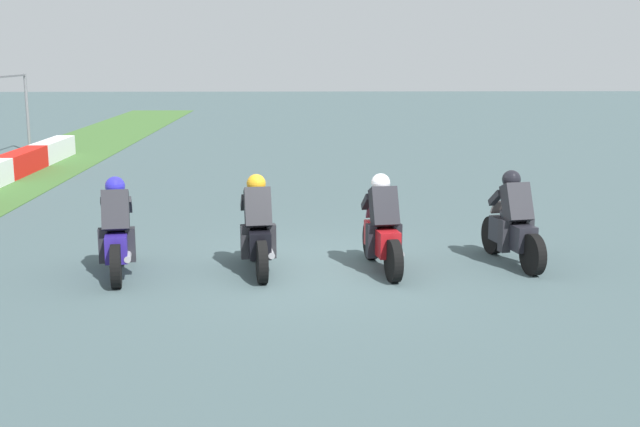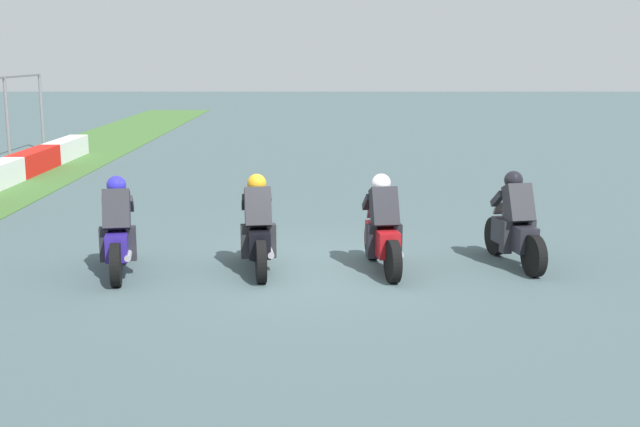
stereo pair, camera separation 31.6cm
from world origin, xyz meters
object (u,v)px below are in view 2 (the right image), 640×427
Objects in this scene: rider_lane_a at (515,227)px; rider_lane_d at (118,234)px; rider_lane_b at (382,231)px; rider_lane_c at (258,232)px.

rider_lane_d is (-0.52, 6.20, 0.00)m from rider_lane_a.
rider_lane_b is 1.00× the size of rider_lane_d.
rider_lane_a is 4.08m from rider_lane_c.
rider_lane_c is at bearing 81.67° from rider_lane_b.
rider_lane_b is 4.07m from rider_lane_d.
rider_lane_a and rider_lane_d have the same top height.
rider_lane_d is at bearing 82.92° from rider_lane_a.
rider_lane_b is 1.00× the size of rider_lane_c.
rider_lane_c is (-0.01, 1.94, 0.00)m from rider_lane_b.
rider_lane_a and rider_lane_c have the same top height.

